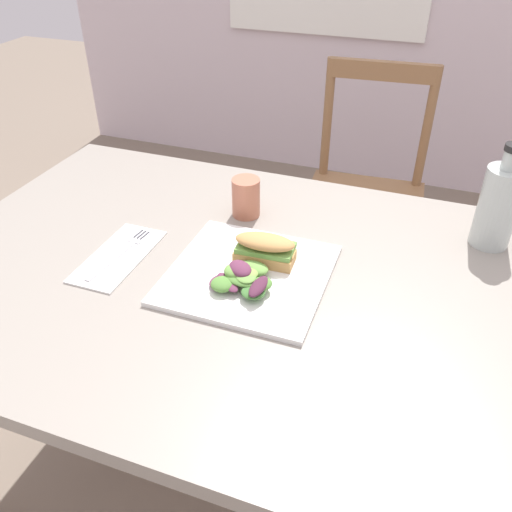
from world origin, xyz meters
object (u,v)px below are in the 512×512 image
(plate_lunch, at_px, (249,274))
(bottle_cold_brew, at_px, (497,210))
(chair_wooden_far, at_px, (364,196))
(cup_extra_side, at_px, (246,197))
(fork_on_napkin, at_px, (124,250))
(sandwich_half_front, at_px, (265,248))
(dining_table, at_px, (269,328))

(plate_lunch, bearing_deg, bottle_cold_brew, 33.14)
(chair_wooden_far, bearing_deg, cup_extra_side, -102.76)
(fork_on_napkin, relative_size, cup_extra_side, 2.16)
(chair_wooden_far, xyz_separation_m, bottle_cold_brew, (0.34, -0.66, 0.37))
(chair_wooden_far, relative_size, cup_extra_side, 10.12)
(cup_extra_side, bearing_deg, chair_wooden_far, 77.24)
(sandwich_half_front, relative_size, fork_on_napkin, 0.63)
(dining_table, relative_size, fork_on_napkin, 7.33)
(plate_lunch, height_order, sandwich_half_front, sandwich_half_front)
(dining_table, distance_m, sandwich_half_front, 0.17)
(dining_table, distance_m, plate_lunch, 0.13)
(sandwich_half_front, height_order, bottle_cold_brew, bottle_cold_brew)
(chair_wooden_far, height_order, plate_lunch, chair_wooden_far)
(chair_wooden_far, bearing_deg, dining_table, -92.38)
(bottle_cold_brew, bearing_deg, cup_extra_side, -172.89)
(chair_wooden_far, bearing_deg, bottle_cold_brew, -62.70)
(chair_wooden_far, xyz_separation_m, cup_extra_side, (-0.16, -0.72, 0.33))
(chair_wooden_far, relative_size, bottle_cold_brew, 4.09)
(plate_lunch, distance_m, fork_on_napkin, 0.26)
(fork_on_napkin, distance_m, bottle_cold_brew, 0.74)
(chair_wooden_far, distance_m, cup_extra_side, 0.81)
(plate_lunch, distance_m, bottle_cold_brew, 0.50)
(chair_wooden_far, relative_size, plate_lunch, 3.02)
(sandwich_half_front, distance_m, cup_extra_side, 0.19)
(sandwich_half_front, xyz_separation_m, bottle_cold_brew, (0.40, 0.23, 0.04))
(dining_table, xyz_separation_m, sandwich_half_front, (-0.02, 0.04, 0.16))
(bottle_cold_brew, bearing_deg, sandwich_half_front, -150.36)
(chair_wooden_far, bearing_deg, fork_on_napkin, -109.77)
(sandwich_half_front, distance_m, fork_on_napkin, 0.28)
(dining_table, xyz_separation_m, chair_wooden_far, (0.04, 0.92, -0.17))
(plate_lunch, height_order, fork_on_napkin, plate_lunch)
(fork_on_napkin, distance_m, cup_extra_side, 0.28)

